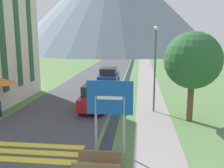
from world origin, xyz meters
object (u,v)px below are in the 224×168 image
at_px(footbridge, 98,167).
at_px(parked_car_far, 109,76).
at_px(tree_by_path, 193,61).
at_px(parked_car_near, 95,96).
at_px(road_sign, 110,105).
at_px(streetlamp, 155,63).

bearing_deg(footbridge, parked_car_far, 95.76).
height_order(footbridge, tree_by_path, tree_by_path).
bearing_deg(parked_car_near, road_sign, -74.51).
xyz_separation_m(footbridge, tree_by_path, (4.56, 6.50, 3.44)).
xyz_separation_m(parked_car_far, streetlamp, (4.24, -9.13, 2.44)).
bearing_deg(footbridge, tree_by_path, 54.97).
bearing_deg(road_sign, streetlamp, 71.67).
xyz_separation_m(road_sign, parked_car_near, (-1.88, 6.78, -1.31)).
height_order(footbridge, parked_car_near, parked_car_near).
bearing_deg(streetlamp, road_sign, -108.33).
relative_size(road_sign, parked_car_near, 0.75).
distance_m(streetlamp, tree_by_path, 2.70).
height_order(road_sign, streetlamp, streetlamp).
bearing_deg(road_sign, tree_by_path, 49.30).
xyz_separation_m(footbridge, parked_car_far, (-1.75, 17.34, 0.68)).
bearing_deg(road_sign, parked_car_near, 105.49).
distance_m(road_sign, footbridge, 2.53).
distance_m(parked_car_far, tree_by_path, 12.84).
bearing_deg(parked_car_near, tree_by_path, -16.39).
xyz_separation_m(footbridge, parked_car_near, (-1.60, 8.31, 0.68)).
height_order(footbridge, streetlamp, streetlamp).
xyz_separation_m(road_sign, footbridge, (-0.28, -1.53, -1.99)).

